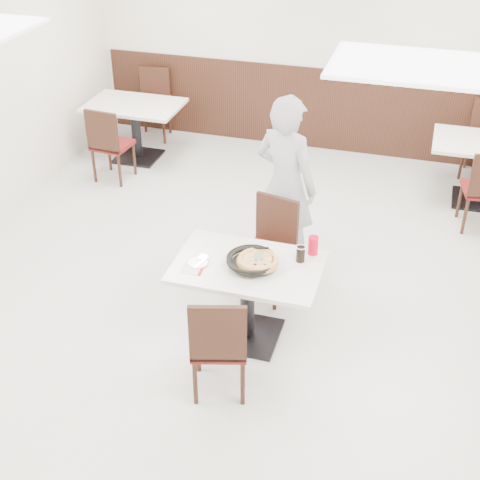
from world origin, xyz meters
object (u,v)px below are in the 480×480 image
(main_table, at_px, (247,301))
(chair_near, at_px, (219,341))
(bg_chair_left_near, at_px, (112,143))
(bg_chair_left_far, at_px, (153,106))
(bg_table_left, at_px, (136,131))
(side_plate, at_px, (198,263))
(cola_glass, at_px, (301,254))
(diner_person, at_px, (286,185))
(red_cup, at_px, (313,245))
(chair_far, at_px, (267,251))
(pizza_pan, at_px, (251,263))
(pizza, at_px, (258,261))

(main_table, relative_size, chair_near, 1.26)
(bg_chair_left_near, xyz_separation_m, bg_chair_left_far, (-0.01, 1.30, 0.00))
(bg_table_left, height_order, bg_chair_left_far, bg_chair_left_far)
(side_plate, xyz_separation_m, cola_glass, (0.79, 0.28, 0.06))
(diner_person, bearing_deg, chair_near, 109.06)
(side_plate, height_order, bg_chair_left_far, bg_chair_left_far)
(red_cup, height_order, bg_table_left, red_cup)
(chair_far, distance_m, bg_chair_left_far, 3.93)
(pizza_pan, relative_size, red_cup, 2.03)
(diner_person, xyz_separation_m, bg_table_left, (-2.42, 1.89, -0.52))
(chair_near, height_order, pizza, chair_near)
(pizza_pan, height_order, cola_glass, cola_glass)
(cola_glass, relative_size, diner_person, 0.07)
(bg_table_left, distance_m, bg_chair_left_far, 0.68)
(pizza, relative_size, bg_table_left, 0.28)
(bg_table_left, bearing_deg, cola_glass, -46.03)
(red_cup, bearing_deg, chair_far, 145.05)
(pizza, distance_m, bg_chair_left_near, 3.52)
(pizza, bearing_deg, bg_chair_left_near, 135.61)
(chair_far, bearing_deg, main_table, 102.39)
(chair_near, distance_m, bg_table_left, 4.40)
(chair_far, bearing_deg, diner_person, -81.10)
(pizza, height_order, bg_chair_left_far, bg_chair_left_far)
(main_table, relative_size, bg_chair_left_far, 1.26)
(cola_glass, relative_size, bg_chair_left_near, 0.14)
(chair_far, relative_size, bg_chair_left_near, 1.00)
(chair_near, xyz_separation_m, pizza_pan, (0.07, 0.63, 0.32))
(chair_near, xyz_separation_m, bg_chair_left_far, (-2.39, 4.39, 0.00))
(chair_far, relative_size, red_cup, 5.94)
(chair_near, relative_size, chair_far, 1.00)
(chair_far, bearing_deg, chair_near, 100.85)
(bg_chair_left_near, bearing_deg, diner_person, -21.98)
(pizza_pan, height_order, bg_chair_left_far, bg_chair_left_far)
(pizza, xyz_separation_m, bg_chair_left_near, (-2.50, 2.45, -0.34))
(side_plate, height_order, red_cup, red_cup)
(chair_far, distance_m, side_plate, 0.89)
(cola_glass, distance_m, bg_table_left, 4.03)
(pizza_pan, relative_size, bg_chair_left_far, 0.34)
(side_plate, bearing_deg, pizza_pan, 10.45)
(main_table, xyz_separation_m, bg_chair_left_far, (-2.43, 3.74, 0.10))
(chair_near, relative_size, red_cup, 5.94)
(main_table, relative_size, bg_table_left, 1.00)
(bg_chair_left_far, bearing_deg, red_cup, 121.23)
(diner_person, bearing_deg, pizza_pan, 111.37)
(pizza_pan, bearing_deg, side_plate, -169.55)
(pizza_pan, xyz_separation_m, side_plate, (-0.43, -0.08, -0.03))
(bg_table_left, bearing_deg, pizza, -51.21)
(red_cup, height_order, bg_chair_left_far, bg_chair_left_far)
(cola_glass, height_order, bg_chair_left_far, bg_chair_left_far)
(pizza_pan, bearing_deg, red_cup, 37.56)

